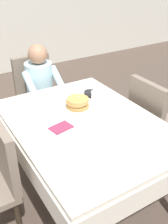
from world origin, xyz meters
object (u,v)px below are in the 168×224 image
Objects in this scene: chair_right_side at (152,118)px; plate_breakfast at (78,108)px; dining_table_main at (85,131)px; bowl_butter at (90,93)px; cup_coffee at (95,95)px; fork_left_of_plate at (59,115)px; syrup_pitcher at (47,102)px; breakfast_stack at (78,103)px; chair_diner at (37,91)px; spoon_near_edge at (95,126)px; diner_person at (41,85)px; knife_right_of_plate at (97,104)px.

chair_right_side is 0.78m from plate_breakfast.
bowl_butter is at bearing 52.97° from dining_table_main.
cup_coffee is at bearing 16.46° from plate_breakfast.
fork_left_of_plate is at bearing -102.04° from chair_right_side.
syrup_pitcher is (-0.15, 0.40, 0.13)m from dining_table_main.
breakfast_stack is at bearing -144.48° from bowl_butter.
fork_left_of_plate is (-0.14, 0.19, 0.09)m from dining_table_main.
chair_diner is 1.28m from spoon_near_edge.
chair_diner is 0.95m from cup_coffee.
diner_person is at bearing -13.66° from fork_left_of_plate.
diner_person is 10.18× the size of bowl_butter.
bowl_butter is at bearing -2.84° from syrup_pitcher.
diner_person reaches higher than syrup_pitcher.
bowl_butter is (0.23, 0.17, -0.04)m from breakfast_stack.
diner_person reaches higher than plate_breakfast.
diner_person is at bearing -144.56° from chair_right_side.
fork_left_of_plate is at bearing 104.71° from spoon_near_edge.
bowl_butter is at bearing -13.34° from knife_right_of_plate.
plate_breakfast is at bearing -106.58° from chair_right_side.
breakfast_stack is at bearing -106.56° from chair_right_side.
bowl_butter is at bearing 35.52° from breakfast_stack.
spoon_near_edge is at bearing -118.05° from bowl_butter.
dining_table_main is 0.49m from bowl_butter.
dining_table_main is 0.25m from fork_left_of_plate.
bowl_butter is 0.73× the size of spoon_near_edge.
fork_left_of_plate is at bearing 77.28° from diner_person.
chair_right_side is at bearing -16.58° from plate_breakfast.
cup_coffee is 1.03× the size of bowl_butter.
diner_person reaches higher than fork_left_of_plate.
plate_breakfast is 0.19m from fork_left_of_plate.
syrup_pitcher is 0.40× the size of knife_right_of_plate.
dining_table_main is 19.05× the size of syrup_pitcher.
breakfast_stack is 1.38× the size of spoon_near_edge.
bowl_butter is at bearing -128.18° from chair_right_side.
chair_diner is 8.23× the size of cup_coffee.
diner_person is 9.91× the size of cup_coffee.
breakfast_stack is 2.58× the size of syrup_pitcher.
spoon_near_edge is (-0.74, -0.10, 0.21)m from chair_right_side.
diner_person is at bearing 90.00° from chair_diner.
chair_diner is 3.32× the size of plate_breakfast.
breakfast_stack is at bearing 76.03° from dining_table_main.
spoon_near_edge is (0.03, -0.10, 0.09)m from dining_table_main.
breakfast_stack is (0.05, 0.21, 0.15)m from dining_table_main.
knife_right_of_plate is (0.38, 0.00, 0.00)m from fork_left_of_plate.
plate_breakfast is 2.55× the size of bowl_butter.
knife_right_of_plate is (0.40, -0.21, -0.04)m from syrup_pitcher.
chair_right_side is at bearing -38.18° from bowl_butter.
syrup_pitcher is at bearing 164.69° from cup_coffee.
chair_diner reaches higher than breakfast_stack.
plate_breakfast is 0.24m from cup_coffee.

